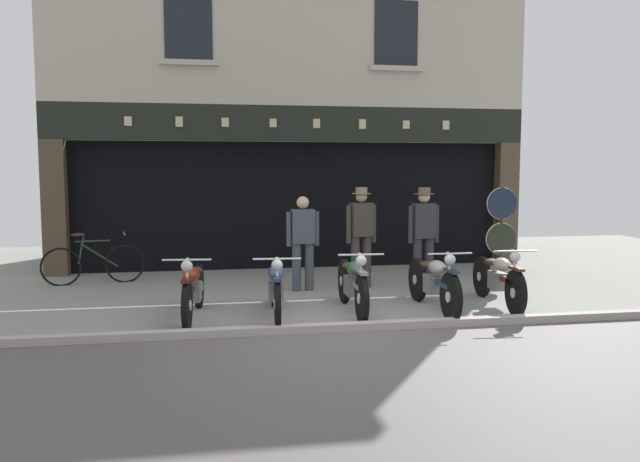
{
  "coord_description": "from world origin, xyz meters",
  "views": [
    {
      "loc": [
        -1.73,
        -7.62,
        2.05
      ],
      "look_at": [
        0.1,
        2.74,
        1.01
      ],
      "focal_mm": 35.6,
      "sensor_mm": 36.0,
      "label": 1
    }
  ],
  "objects_px": {
    "tyre_sign_pole": "(501,222)",
    "advert_board_near": "(171,183)",
    "motorcycle_center": "(353,282)",
    "motorcycle_right": "(498,278)",
    "leaning_bicycle": "(93,263)",
    "shopkeeper_center": "(361,232)",
    "motorcycle_left": "(193,288)",
    "advert_board_far": "(104,177)",
    "motorcycle_center_left": "(276,287)",
    "motorcycle_center_right": "(434,281)",
    "salesman_right": "(424,232)",
    "salesman_left": "(303,239)"
  },
  "relations": [
    {
      "from": "tyre_sign_pole",
      "to": "advert_board_near",
      "type": "bearing_deg",
      "value": 162.18
    },
    {
      "from": "motorcycle_center",
      "to": "motorcycle_right",
      "type": "height_order",
      "value": "motorcycle_center"
    },
    {
      "from": "leaning_bicycle",
      "to": "shopkeeper_center",
      "type": "bearing_deg",
      "value": 66.21
    },
    {
      "from": "motorcycle_left",
      "to": "advert_board_far",
      "type": "height_order",
      "value": "advert_board_far"
    },
    {
      "from": "leaning_bicycle",
      "to": "advert_board_near",
      "type": "bearing_deg",
      "value": 124.84
    },
    {
      "from": "motorcycle_right",
      "to": "advert_board_near",
      "type": "bearing_deg",
      "value": -35.85
    },
    {
      "from": "motorcycle_right",
      "to": "advert_board_far",
      "type": "bearing_deg",
      "value": -29.53
    },
    {
      "from": "motorcycle_center_left",
      "to": "advert_board_far",
      "type": "xyz_separation_m",
      "value": [
        -2.91,
        4.41,
        1.47
      ]
    },
    {
      "from": "motorcycle_center_right",
      "to": "advert_board_far",
      "type": "distance_m",
      "value": 6.98
    },
    {
      "from": "motorcycle_center_left",
      "to": "motorcycle_center_right",
      "type": "relative_size",
      "value": 0.97
    },
    {
      "from": "motorcycle_center_left",
      "to": "advert_board_near",
      "type": "height_order",
      "value": "advert_board_near"
    },
    {
      "from": "leaning_bicycle",
      "to": "salesman_right",
      "type": "bearing_deg",
      "value": 66.91
    },
    {
      "from": "motorcycle_center_right",
      "to": "motorcycle_right",
      "type": "relative_size",
      "value": 1.02
    },
    {
      "from": "motorcycle_left",
      "to": "tyre_sign_pole",
      "type": "distance_m",
      "value": 6.12
    },
    {
      "from": "motorcycle_center",
      "to": "motorcycle_center_right",
      "type": "xyz_separation_m",
      "value": [
        1.18,
        -0.11,
        0.0
      ]
    },
    {
      "from": "motorcycle_center",
      "to": "salesman_left",
      "type": "bearing_deg",
      "value": -73.19
    },
    {
      "from": "motorcycle_right",
      "to": "leaning_bicycle",
      "type": "relative_size",
      "value": 1.15
    },
    {
      "from": "motorcycle_center_left",
      "to": "salesman_left",
      "type": "xyz_separation_m",
      "value": [
        0.66,
        1.84,
        0.46
      ]
    },
    {
      "from": "motorcycle_right",
      "to": "motorcycle_center_right",
      "type": "bearing_deg",
      "value": 12.94
    },
    {
      "from": "tyre_sign_pole",
      "to": "advert_board_near",
      "type": "relative_size",
      "value": 1.57
    },
    {
      "from": "motorcycle_center_left",
      "to": "shopkeeper_center",
      "type": "relative_size",
      "value": 1.14
    },
    {
      "from": "motorcycle_left",
      "to": "salesman_right",
      "type": "distance_m",
      "value": 4.23
    },
    {
      "from": "motorcycle_left",
      "to": "advert_board_near",
      "type": "height_order",
      "value": "advert_board_near"
    },
    {
      "from": "motorcycle_left",
      "to": "shopkeeper_center",
      "type": "xyz_separation_m",
      "value": [
        2.81,
        1.82,
        0.54
      ]
    },
    {
      "from": "motorcycle_center",
      "to": "tyre_sign_pole",
      "type": "distance_m",
      "value": 4.17
    },
    {
      "from": "motorcycle_center_left",
      "to": "salesman_right",
      "type": "distance_m",
      "value": 3.3
    },
    {
      "from": "motorcycle_left",
      "to": "tyre_sign_pole",
      "type": "bearing_deg",
      "value": -152.02
    },
    {
      "from": "motorcycle_center",
      "to": "motorcycle_center_right",
      "type": "bearing_deg",
      "value": 176.78
    },
    {
      "from": "motorcycle_center_right",
      "to": "salesman_left",
      "type": "xyz_separation_m",
      "value": [
        -1.63,
        1.85,
        0.45
      ]
    },
    {
      "from": "motorcycle_center",
      "to": "salesman_left",
      "type": "distance_m",
      "value": 1.85
    },
    {
      "from": "salesman_right",
      "to": "advert_board_near",
      "type": "relative_size",
      "value": 1.59
    },
    {
      "from": "shopkeeper_center",
      "to": "tyre_sign_pole",
      "type": "bearing_deg",
      "value": 177.48
    },
    {
      "from": "motorcycle_center_right",
      "to": "leaning_bicycle",
      "type": "distance_m",
      "value": 6.09
    },
    {
      "from": "motorcycle_right",
      "to": "salesman_left",
      "type": "height_order",
      "value": "salesman_left"
    },
    {
      "from": "motorcycle_left",
      "to": "advert_board_near",
      "type": "bearing_deg",
      "value": -77.63
    },
    {
      "from": "salesman_left",
      "to": "tyre_sign_pole",
      "type": "xyz_separation_m",
      "value": [
        3.85,
        0.6,
        0.17
      ]
    },
    {
      "from": "advert_board_near",
      "to": "motorcycle_left",
      "type": "bearing_deg",
      "value": -83.33
    },
    {
      "from": "salesman_left",
      "to": "shopkeeper_center",
      "type": "distance_m",
      "value": 1.04
    },
    {
      "from": "salesman_left",
      "to": "motorcycle_center",
      "type": "bearing_deg",
      "value": 101.62
    },
    {
      "from": "motorcycle_left",
      "to": "motorcycle_center_left",
      "type": "xyz_separation_m",
      "value": [
        1.12,
        -0.13,
        0.0
      ]
    },
    {
      "from": "shopkeeper_center",
      "to": "advert_board_near",
      "type": "bearing_deg",
      "value": -48.93
    },
    {
      "from": "motorcycle_center_left",
      "to": "tyre_sign_pole",
      "type": "bearing_deg",
      "value": -147.66
    },
    {
      "from": "salesman_left",
      "to": "advert_board_near",
      "type": "height_order",
      "value": "advert_board_near"
    },
    {
      "from": "motorcycle_left",
      "to": "advert_board_far",
      "type": "xyz_separation_m",
      "value": [
        -1.79,
        4.28,
        1.47
      ]
    },
    {
      "from": "motorcycle_center_left",
      "to": "advert_board_far",
      "type": "relative_size",
      "value": 1.97
    },
    {
      "from": "shopkeeper_center",
      "to": "tyre_sign_pole",
      "type": "relative_size",
      "value": 1.01
    },
    {
      "from": "motorcycle_center_right",
      "to": "motorcycle_right",
      "type": "bearing_deg",
      "value": -171.65
    },
    {
      "from": "tyre_sign_pole",
      "to": "shopkeeper_center",
      "type": "bearing_deg",
      "value": -170.19
    },
    {
      "from": "motorcycle_right",
      "to": "salesman_right",
      "type": "distance_m",
      "value": 1.81
    },
    {
      "from": "motorcycle_center",
      "to": "motorcycle_right",
      "type": "distance_m",
      "value": 2.25
    }
  ]
}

